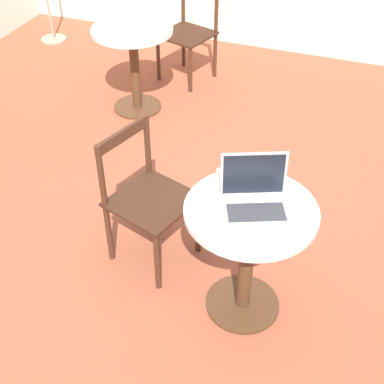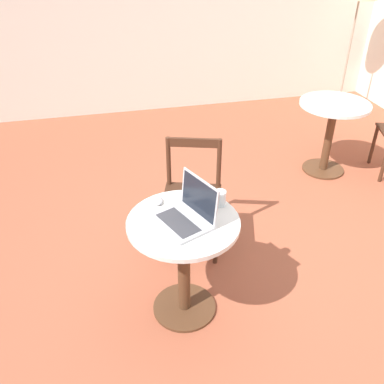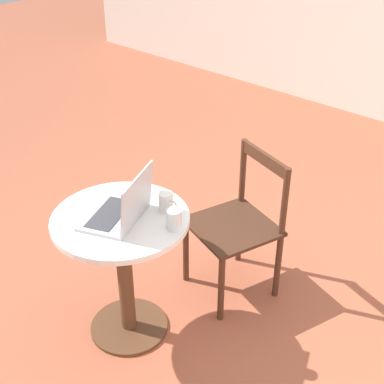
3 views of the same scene
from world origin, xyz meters
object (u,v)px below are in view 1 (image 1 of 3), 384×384
chair_mid_right (190,33)px  mouse (201,210)px  chair_near_back (147,198)px  cafe_table_near (248,239)px  laptop (255,199)px  cafe_table_mid (134,52)px  drinking_glass (245,167)px  mug (223,178)px

chair_mid_right → mouse: chair_mid_right is taller
chair_near_back → chair_mid_right: same height
cafe_table_near → laptop: 0.26m
cafe_table_mid → laptop: size_ratio=1.82×
laptop → mouse: bearing=120.0°
chair_near_back → chair_mid_right: bearing=14.5°
laptop → chair_mid_right: bearing=27.0°
drinking_glass → mouse: bearing=162.9°
chair_near_back → laptop: bearing=-105.8°
chair_near_back → drinking_glass: bearing=-85.7°
chair_mid_right → mouse: size_ratio=8.61×
chair_near_back → cafe_table_mid: bearing=27.4°
drinking_glass → chair_mid_right: bearing=27.0°
cafe_table_near → chair_mid_right: 2.86m
mug → drinking_glass: 0.15m
chair_near_back → laptop: 0.79m
drinking_glass → chair_near_back: bearing=94.3°
cafe_table_near → mouse: mouse is taller
chair_near_back → chair_mid_right: size_ratio=1.00×
cafe_table_mid → chair_near_back: 1.81m
cafe_table_mid → mouse: 2.33m
cafe_table_near → mouse: (-0.11, 0.22, 0.22)m
laptop → mouse: size_ratio=4.07×
cafe_table_near → laptop: (0.02, -0.01, 0.26)m
cafe_table_mid → chair_near_back: (-1.61, -0.83, -0.09)m
cafe_table_mid → chair_near_back: bearing=-152.6°
cafe_table_near → cafe_table_mid: (1.82, 1.51, 0.00)m
cafe_table_near → drinking_glass: size_ratio=7.45×
chair_mid_right → cafe_table_near: bearing=-153.4°
chair_mid_right → drinking_glass: bearing=-153.0°
mouse → drinking_glass: bearing=-17.1°
mug → drinking_glass: bearing=-31.9°
chair_mid_right → laptop: laptop is taller
cafe_table_near → chair_near_back: bearing=72.5°
drinking_glass → laptop: bearing=-153.4°
cafe_table_near → mouse: 0.34m
cafe_table_near → mug: bearing=55.6°
laptop → drinking_glass: laptop is taller
mouse → drinking_glass: drinking_glass is taller
laptop → drinking_glass: size_ratio=4.10×
chair_near_back → mouse: chair_near_back is taller
chair_near_back → mouse: bearing=-125.9°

